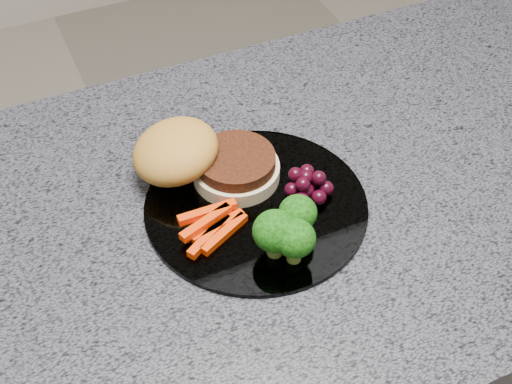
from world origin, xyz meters
TOP-DOWN VIEW (x-y plane):
  - countertop at (0.00, 0.00)m, footprint 1.20×0.60m
  - plate at (-0.03, -0.00)m, footprint 0.26×0.26m
  - burger at (-0.08, 0.07)m, footprint 0.20×0.17m
  - carrot_sticks at (-0.09, -0.02)m, footprint 0.08×0.06m
  - broccoli at (-0.03, -0.08)m, footprint 0.08×0.08m
  - grape_bunch at (0.03, -0.01)m, footprint 0.06×0.05m

SIDE VIEW (x-z plane):
  - countertop at x=0.00m, z-range 0.86..0.90m
  - plate at x=-0.03m, z-range 0.90..0.91m
  - carrot_sticks at x=-0.09m, z-range 0.90..0.92m
  - grape_bunch at x=0.03m, z-range 0.90..0.94m
  - burger at x=-0.08m, z-range 0.90..0.96m
  - broccoli at x=-0.03m, z-range 0.91..0.97m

